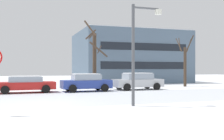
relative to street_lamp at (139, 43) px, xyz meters
The scene contains 9 objects.
ground_plane 6.02m from the street_lamp, 162.79° to the left, with size 120.00×120.00×0.00m, color white.
road_surface 7.40m from the street_lamp, 136.92° to the left, with size 80.00×8.10×0.00m.
street_lamp is the anchor object (origin of this frame).
parked_car_red 11.42m from the street_lamp, 119.67° to the left, with size 4.63×2.25×1.32m.
parked_car_blue 9.78m from the street_lamp, 94.01° to the left, with size 4.18×2.19×1.49m.
parked_car_silver 10.94m from the street_lamp, 66.89° to the left, with size 4.53×2.22×1.53m.
tree_far_right 12.11m from the street_lamp, 86.58° to the left, with size 2.13×1.99×6.46m.
tree_far_mid 16.35m from the street_lamp, 48.75° to the left, with size 1.53×1.50×5.45m.
building_far_right 24.82m from the street_lamp, 69.73° to the left, with size 14.36×11.45×7.02m.
Camera 1 is at (-0.71, -14.25, 1.90)m, focal length 43.33 mm.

